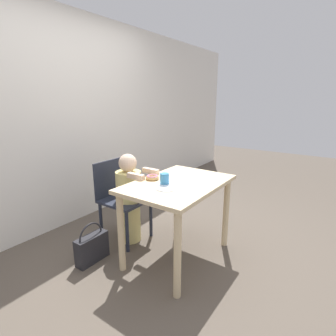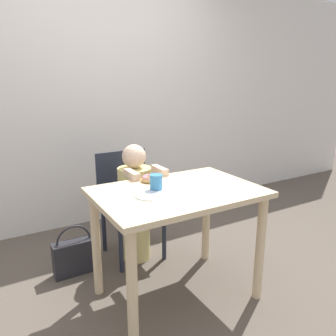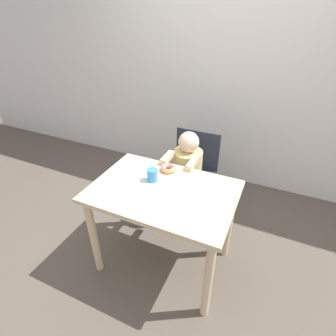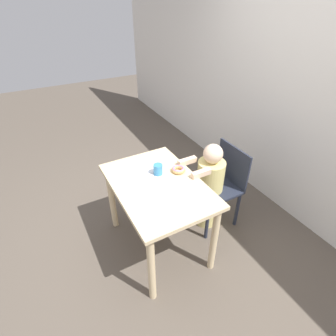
{
  "view_description": "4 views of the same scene",
  "coord_description": "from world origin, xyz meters",
  "px_view_note": "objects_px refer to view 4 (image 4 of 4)",
  "views": [
    {
      "loc": [
        -1.93,
        -1.23,
        1.52
      ],
      "look_at": [
        -0.01,
        0.11,
        0.89
      ],
      "focal_mm": 28.0,
      "sensor_mm": 36.0,
      "label": 1
    },
    {
      "loc": [
        -1.05,
        -1.68,
        1.44
      ],
      "look_at": [
        -0.01,
        0.11,
        0.89
      ],
      "focal_mm": 35.0,
      "sensor_mm": 36.0,
      "label": 2
    },
    {
      "loc": [
        0.66,
        -1.36,
        1.91
      ],
      "look_at": [
        -0.01,
        0.11,
        0.89
      ],
      "focal_mm": 28.0,
      "sensor_mm": 36.0,
      "label": 3
    },
    {
      "loc": [
        1.58,
        -0.77,
        2.13
      ],
      "look_at": [
        -0.01,
        0.11,
        0.89
      ],
      "focal_mm": 28.0,
      "sensor_mm": 36.0,
      "label": 4
    }
  ],
  "objects_px": {
    "chair": "(219,185)",
    "donut": "(178,169)",
    "handbag": "(184,185)",
    "child_figure": "(209,187)",
    "cup": "(158,170)"
  },
  "relations": [
    {
      "from": "handbag",
      "to": "donut",
      "type": "bearing_deg",
      "value": -39.0
    },
    {
      "from": "chair",
      "to": "cup",
      "type": "bearing_deg",
      "value": -97.7
    },
    {
      "from": "chair",
      "to": "handbag",
      "type": "xyz_separation_m",
      "value": [
        -0.5,
        -0.1,
        -0.32
      ]
    },
    {
      "from": "donut",
      "to": "cup",
      "type": "relative_size",
      "value": 1.24
    },
    {
      "from": "chair",
      "to": "child_figure",
      "type": "distance_m",
      "value": 0.13
    },
    {
      "from": "chair",
      "to": "donut",
      "type": "xyz_separation_m",
      "value": [
        -0.04,
        -0.47,
        0.32
      ]
    },
    {
      "from": "child_figure",
      "to": "cup",
      "type": "bearing_deg",
      "value": -99.52
    },
    {
      "from": "child_figure",
      "to": "handbag",
      "type": "bearing_deg",
      "value": 176.54
    },
    {
      "from": "donut",
      "to": "handbag",
      "type": "bearing_deg",
      "value": 141.0
    },
    {
      "from": "child_figure",
      "to": "cup",
      "type": "xyz_separation_m",
      "value": [
        -0.09,
        -0.52,
        0.34
      ]
    },
    {
      "from": "chair",
      "to": "handbag",
      "type": "relative_size",
      "value": 2.19
    },
    {
      "from": "child_figure",
      "to": "chair",
      "type": "bearing_deg",
      "value": 90.0
    },
    {
      "from": "handbag",
      "to": "chair",
      "type": "bearing_deg",
      "value": 10.81
    },
    {
      "from": "donut",
      "to": "child_figure",
      "type": "bearing_deg",
      "value": 83.58
    },
    {
      "from": "chair",
      "to": "handbag",
      "type": "bearing_deg",
      "value": -169.19
    }
  ]
}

